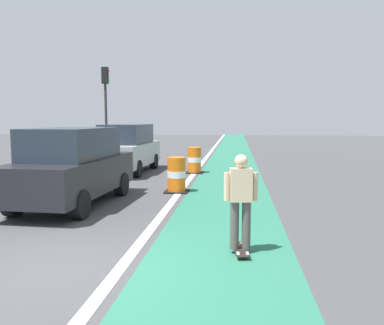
{
  "coord_description": "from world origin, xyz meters",
  "views": [
    {
      "loc": [
        2.64,
        -5.57,
        2.28
      ],
      "look_at": [
        1.45,
        5.05,
        1.1
      ],
      "focal_mm": 37.21,
      "sensor_mm": 36.0,
      "label": 1
    }
  ],
  "objects_px": {
    "traffic_barrel_front": "(177,175)",
    "traffic_light_corner": "(106,96)",
    "skateboarder_on_lane": "(241,201)",
    "parked_suv_second": "(127,148)",
    "parked_suv_nearest": "(73,166)",
    "traffic_barrel_mid": "(194,160)"
  },
  "relations": [
    {
      "from": "traffic_barrel_mid",
      "to": "traffic_barrel_front",
      "type": "bearing_deg",
      "value": -91.2
    },
    {
      "from": "skateboarder_on_lane",
      "to": "traffic_light_corner",
      "type": "bearing_deg",
      "value": 116.01
    },
    {
      "from": "skateboarder_on_lane",
      "to": "traffic_light_corner",
      "type": "height_order",
      "value": "traffic_light_corner"
    },
    {
      "from": "parked_suv_nearest",
      "to": "parked_suv_second",
      "type": "distance_m",
      "value": 6.46
    },
    {
      "from": "skateboarder_on_lane",
      "to": "parked_suv_second",
      "type": "relative_size",
      "value": 0.36
    },
    {
      "from": "skateboarder_on_lane",
      "to": "traffic_barrel_front",
      "type": "height_order",
      "value": "skateboarder_on_lane"
    },
    {
      "from": "parked_suv_second",
      "to": "traffic_barrel_front",
      "type": "distance_m",
      "value": 5.18
    },
    {
      "from": "traffic_barrel_mid",
      "to": "parked_suv_nearest",
      "type": "bearing_deg",
      "value": -111.29
    },
    {
      "from": "skateboarder_on_lane",
      "to": "traffic_barrel_front",
      "type": "bearing_deg",
      "value": 109.28
    },
    {
      "from": "parked_suv_nearest",
      "to": "parked_suv_second",
      "type": "xyz_separation_m",
      "value": [
        -0.33,
        6.45,
        0.0
      ]
    },
    {
      "from": "traffic_barrel_mid",
      "to": "traffic_light_corner",
      "type": "bearing_deg",
      "value": 137.16
    },
    {
      "from": "parked_suv_second",
      "to": "traffic_barrel_mid",
      "type": "height_order",
      "value": "parked_suv_second"
    },
    {
      "from": "parked_suv_nearest",
      "to": "traffic_barrel_mid",
      "type": "height_order",
      "value": "parked_suv_nearest"
    },
    {
      "from": "skateboarder_on_lane",
      "to": "parked_suv_nearest",
      "type": "height_order",
      "value": "parked_suv_nearest"
    },
    {
      "from": "skateboarder_on_lane",
      "to": "traffic_light_corner",
      "type": "xyz_separation_m",
      "value": [
        -7.32,
        15.0,
        2.59
      ]
    },
    {
      "from": "parked_suv_nearest",
      "to": "skateboarder_on_lane",
      "type": "bearing_deg",
      "value": -37.71
    },
    {
      "from": "parked_suv_nearest",
      "to": "traffic_barrel_front",
      "type": "height_order",
      "value": "parked_suv_nearest"
    },
    {
      "from": "parked_suv_nearest",
      "to": "traffic_barrel_mid",
      "type": "bearing_deg",
      "value": 68.71
    },
    {
      "from": "traffic_barrel_front",
      "to": "parked_suv_second",
      "type": "bearing_deg",
      "value": 122.64
    },
    {
      "from": "skateboarder_on_lane",
      "to": "traffic_barrel_mid",
      "type": "bearing_deg",
      "value": 100.45
    },
    {
      "from": "traffic_barrel_front",
      "to": "traffic_light_corner",
      "type": "height_order",
      "value": "traffic_light_corner"
    },
    {
      "from": "traffic_light_corner",
      "to": "traffic_barrel_front",
      "type": "bearing_deg",
      "value": -60.42
    }
  ]
}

